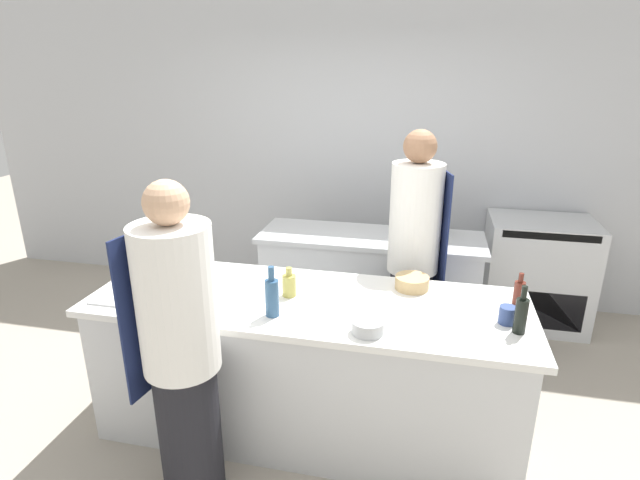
% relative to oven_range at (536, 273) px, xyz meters
% --- Properties ---
extents(ground_plane, '(16.00, 16.00, 0.00)m').
position_rel_oven_range_xyz_m(ground_plane, '(-1.63, -1.76, -0.48)').
color(ground_plane, '#A89E8E').
extents(wall_back, '(8.00, 0.06, 2.80)m').
position_rel_oven_range_xyz_m(wall_back, '(-1.63, 0.37, 0.92)').
color(wall_back, silver).
rests_on(wall_back, ground_plane).
extents(prep_counter, '(2.58, 0.88, 0.89)m').
position_rel_oven_range_xyz_m(prep_counter, '(-1.63, -1.76, -0.03)').
color(prep_counter, silver).
rests_on(prep_counter, ground_plane).
extents(pass_counter, '(1.81, 0.61, 0.89)m').
position_rel_oven_range_xyz_m(pass_counter, '(-1.40, -0.52, -0.03)').
color(pass_counter, silver).
rests_on(pass_counter, ground_plane).
extents(oven_range, '(0.86, 0.63, 0.95)m').
position_rel_oven_range_xyz_m(oven_range, '(0.00, 0.00, 0.00)').
color(oven_range, silver).
rests_on(oven_range, ground_plane).
extents(chef_at_prep_near, '(0.41, 0.40, 1.73)m').
position_rel_oven_range_xyz_m(chef_at_prep_near, '(-2.09, -2.43, 0.39)').
color(chef_at_prep_near, black).
rests_on(chef_at_prep_near, ground_plane).
extents(chef_at_stove, '(0.40, 0.39, 1.81)m').
position_rel_oven_range_xyz_m(chef_at_stove, '(-1.04, -1.03, 0.44)').
color(chef_at_stove, black).
rests_on(chef_at_stove, ground_plane).
extents(bottle_olive_oil, '(0.06, 0.06, 0.19)m').
position_rel_oven_range_xyz_m(bottle_olive_oil, '(-0.43, -1.56, 0.49)').
color(bottle_olive_oil, '#5B2319').
rests_on(bottle_olive_oil, prep_counter).
extents(bottle_vinegar, '(0.06, 0.06, 0.31)m').
position_rel_oven_range_xyz_m(bottle_vinegar, '(-2.82, -1.44, 0.54)').
color(bottle_vinegar, '#19471E').
rests_on(bottle_vinegar, prep_counter).
extents(bottle_wine, '(0.06, 0.06, 0.26)m').
position_rel_oven_range_xyz_m(bottle_wine, '(-0.47, -1.90, 0.52)').
color(bottle_wine, black).
rests_on(bottle_wine, prep_counter).
extents(bottle_cooking_oil, '(0.08, 0.08, 0.18)m').
position_rel_oven_range_xyz_m(bottle_cooking_oil, '(-1.74, -1.74, 0.49)').
color(bottle_cooking_oil, '#B2A84C').
rests_on(bottle_cooking_oil, prep_counter).
extents(bottle_sauce, '(0.08, 0.08, 0.29)m').
position_rel_oven_range_xyz_m(bottle_sauce, '(-1.76, -2.00, 0.53)').
color(bottle_sauce, '#2D5175').
rests_on(bottle_sauce, prep_counter).
extents(bowl_mixing_large, '(0.21, 0.21, 0.05)m').
position_rel_oven_range_xyz_m(bowl_mixing_large, '(-2.28, -1.98, 0.44)').
color(bowl_mixing_large, '#B7BABC').
rests_on(bowl_mixing_large, prep_counter).
extents(bowl_prep_small, '(0.17, 0.17, 0.07)m').
position_rel_oven_range_xyz_m(bowl_prep_small, '(-1.23, -2.07, 0.45)').
color(bowl_prep_small, '#B7BABC').
rests_on(bowl_prep_small, prep_counter).
extents(bowl_ceramic_blue, '(0.21, 0.21, 0.08)m').
position_rel_oven_range_xyz_m(bowl_ceramic_blue, '(-1.03, -1.48, 0.45)').
color(bowl_ceramic_blue, tan).
rests_on(bowl_ceramic_blue, prep_counter).
extents(cup, '(0.09, 0.09, 0.10)m').
position_rel_oven_range_xyz_m(cup, '(-0.52, -1.81, 0.46)').
color(cup, '#33477F').
rests_on(cup, prep_counter).
extents(cutting_board, '(0.31, 0.27, 0.01)m').
position_rel_oven_range_xyz_m(cutting_board, '(-2.70, -1.98, 0.42)').
color(cutting_board, white).
rests_on(cutting_board, prep_counter).
extents(stockpot, '(0.29, 0.29, 0.24)m').
position_rel_oven_range_xyz_m(stockpot, '(-0.98, -0.46, 0.54)').
color(stockpot, silver).
rests_on(stockpot, pass_counter).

